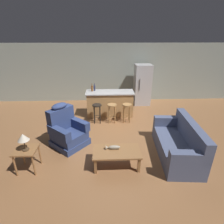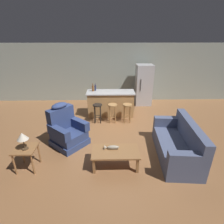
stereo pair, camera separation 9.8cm
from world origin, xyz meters
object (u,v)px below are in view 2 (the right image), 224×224
at_px(couch, 178,144).
at_px(bar_stool_right, 127,110).
at_px(recliner_near_lamp, 67,130).
at_px(bottle_short_amber, 93,88).
at_px(kitchen_island, 111,103).
at_px(bar_stool_middle, 112,110).
at_px(coffee_table, 115,153).
at_px(refrigerator, 144,85).
at_px(table_lamp, 22,137).
at_px(fish_figurine, 112,147).
at_px(bottle_tall_green, 95,88).
at_px(end_table, 26,152).
at_px(bar_stool_left, 98,110).

height_order(couch, bar_stool_right, couch).
relative_size(recliner_near_lamp, bottle_short_amber, 4.01).
xyz_separation_m(kitchen_island, bar_stool_middle, (0.05, -0.63, -0.01)).
bearing_deg(coffee_table, refrigerator, 71.28).
distance_m(table_lamp, bar_stool_right, 3.51).
height_order(table_lamp, bottle_short_amber, bottle_short_amber).
height_order(table_lamp, bar_stool_middle, table_lamp).
bearing_deg(table_lamp, kitchen_island, 57.27).
height_order(coffee_table, refrigerator, refrigerator).
distance_m(fish_figurine, kitchen_island, 2.87).
relative_size(bottle_tall_green, bottle_short_amber, 0.92).
bearing_deg(bottle_short_amber, coffee_table, -76.47).
xyz_separation_m(recliner_near_lamp, end_table, (-0.71, -1.02, 0.04)).
distance_m(end_table, bar_stool_middle, 3.11).
height_order(couch, refrigerator, refrigerator).
bearing_deg(recliner_near_lamp, coffee_table, 4.70).
bearing_deg(recliner_near_lamp, bottle_tall_green, 113.27).
distance_m(bar_stool_left, bar_stool_middle, 0.53).
xyz_separation_m(kitchen_island, refrigerator, (1.47, 1.20, 0.40)).
relative_size(fish_figurine, couch, 0.17).
distance_m(recliner_near_lamp, bar_stool_left, 1.56).
distance_m(couch, kitchen_island, 3.10).
xyz_separation_m(bar_stool_middle, bottle_tall_green, (-0.63, 0.80, 0.58)).
relative_size(coffee_table, table_lamp, 2.68).
distance_m(recliner_near_lamp, bar_stool_right, 2.28).
distance_m(couch, end_table, 3.67).
bearing_deg(end_table, bottle_short_amber, 67.02).
xyz_separation_m(end_table, bar_stool_right, (2.55, 2.37, 0.01)).
bearing_deg(bottle_tall_green, bottle_short_amber, -134.45).
distance_m(fish_figurine, bottle_tall_green, 3.15).
bearing_deg(table_lamp, couch, 6.65).
distance_m(recliner_near_lamp, refrigerator, 4.22).
distance_m(kitchen_island, bottle_tall_green, 0.83).
height_order(fish_figurine, refrigerator, refrigerator).
distance_m(bar_stool_left, bar_stool_right, 1.05).
bearing_deg(couch, bottle_tall_green, -46.37).
xyz_separation_m(fish_figurine, recliner_near_lamp, (-1.24, 0.90, -0.04)).
height_order(fish_figurine, table_lamp, table_lamp).
height_order(fish_figurine, couch, couch).
xyz_separation_m(bar_stool_left, bar_stool_right, (1.05, 0.00, 0.00)).
bearing_deg(end_table, couch, 6.11).
height_order(kitchen_island, bar_stool_left, kitchen_island).
height_order(bar_stool_right, bottle_tall_green, bottle_tall_green).
bearing_deg(couch, coffee_table, 16.61).
distance_m(end_table, kitchen_island, 3.59).
bearing_deg(bar_stool_right, bar_stool_left, 180.00).
bearing_deg(refrigerator, bar_stool_left, -136.73).
bearing_deg(kitchen_island, refrigerator, 39.18).
relative_size(recliner_near_lamp, refrigerator, 0.68).
bearing_deg(coffee_table, kitchen_island, 91.28).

